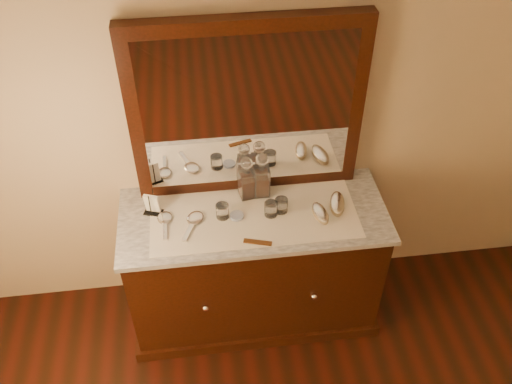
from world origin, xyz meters
TOP-DOWN VIEW (x-y plane):
  - dresser_cabinet at (0.00, 1.96)m, footprint 1.40×0.55m
  - dresser_plinth at (0.00, 1.96)m, footprint 1.46×0.59m
  - knob_left at (-0.30, 1.67)m, footprint 0.04×0.04m
  - knob_right at (0.30, 1.67)m, footprint 0.04×0.04m
  - marble_top at (0.00, 1.96)m, footprint 1.44×0.59m
  - mirror_frame at (0.00, 2.20)m, footprint 1.20×0.08m
  - mirror_glass at (0.00, 2.17)m, footprint 1.06×0.01m
  - lace_runner at (0.00, 1.94)m, footprint 1.10×0.45m
  - pin_dish at (-0.09, 1.94)m, footprint 0.08×0.08m
  - comb at (-0.01, 1.74)m, footprint 0.15×0.07m
  - napkin_rack at (-0.53, 2.03)m, footprint 0.11×0.09m
  - decanter_left at (-0.02, 2.10)m, footprint 0.09×0.09m
  - decanter_right at (0.06, 2.11)m, footprint 0.08×0.08m
  - brush_near at (0.35, 1.89)m, footprint 0.09×0.17m
  - brush_far at (0.45, 1.95)m, footprint 0.11×0.19m
  - hand_mirror_outer at (-0.47, 1.96)m, footprint 0.08×0.20m
  - hand_mirror_inner at (-0.32, 1.93)m, footprint 0.14×0.23m
  - tumblers at (0.02, 1.95)m, footprint 0.39×0.09m

SIDE VIEW (x-z plane):
  - dresser_plinth at x=0.00m, z-range 0.00..0.08m
  - dresser_cabinet at x=0.00m, z-range 0.00..0.82m
  - knob_left at x=-0.30m, z-range 0.43..0.47m
  - knob_right at x=0.30m, z-range 0.43..0.47m
  - marble_top at x=0.00m, z-range 0.82..0.85m
  - lace_runner at x=0.00m, z-range 0.85..0.85m
  - comb at x=-0.01m, z-range 0.85..0.86m
  - pin_dish at x=-0.09m, z-range 0.85..0.87m
  - hand_mirror_outer at x=-0.47m, z-range 0.85..0.87m
  - hand_mirror_inner at x=-0.32m, z-range 0.85..0.87m
  - brush_near at x=0.35m, z-range 0.85..0.90m
  - brush_far at x=0.45m, z-range 0.85..0.90m
  - tumblers at x=0.02m, z-range 0.85..0.93m
  - napkin_rack at x=-0.53m, z-range 0.84..0.98m
  - decanter_left at x=-0.02m, z-range 0.82..1.09m
  - decanter_right at x=0.06m, z-range 0.82..1.10m
  - mirror_frame at x=0.00m, z-range 0.85..1.85m
  - mirror_glass at x=0.00m, z-range 0.92..1.78m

